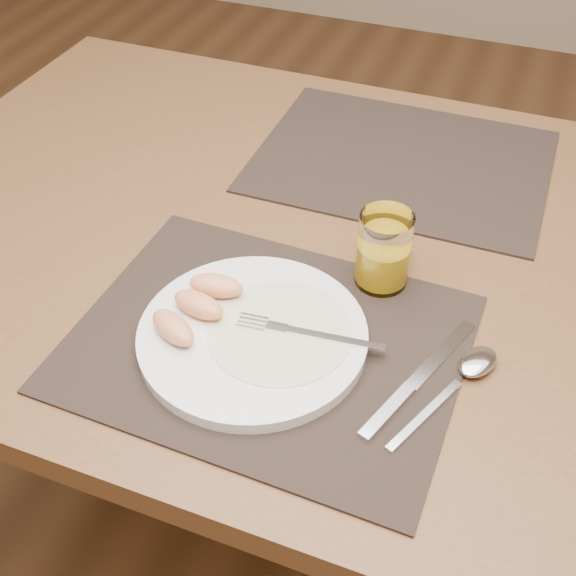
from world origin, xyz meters
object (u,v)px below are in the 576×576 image
Objects in this scene: table at (340,284)px; fork at (297,331)px; plate at (253,336)px; spoon at (470,369)px; knife at (411,387)px; placemat_far at (402,161)px; juice_glass at (383,253)px; placemat_near at (267,342)px.

fork is at bearing -87.58° from table.
plate reaches higher than spoon.
fork is at bearing 171.86° from knife.
plate is at bearing -100.18° from table.
placemat_far is 4.43× the size of juice_glass.
placemat_near is at bearing -122.14° from juice_glass.
fork is 0.20m from spoon.
juice_glass is (-0.08, 0.16, 0.04)m from knife.
spoon reaches higher than knife.
placemat_far reaches higher than table.
fork reaches higher than placemat_near.
placemat_near is at bearing -170.88° from spoon.
placemat_near is 1.00× the size of placemat_far.
juice_glass reaches higher than fork.
juice_glass reaches higher than placemat_near.
placemat_near is 0.44m from placemat_far.
juice_glass is (0.10, 0.15, 0.05)m from placemat_near.
plate is 0.25m from spoon.
placemat_far is at bearing 114.26° from spoon.
plate is 1.47× the size of spoon.
placemat_near is at bearing -160.74° from fork.
spoon is (0.18, -0.40, 0.01)m from placemat_far.
placemat_near reaches higher than table.
table is at bearing 83.78° from placemat_near.
placemat_far is 0.43m from fork.
placemat_near is 4.43× the size of juice_glass.
placemat_far is 2.11× the size of knife.
table is 0.24m from placemat_far.
knife reaches higher than table.
juice_glass is at bearing -43.71° from table.
knife is at bearing -56.61° from table.
fork is 0.95× the size of spoon.
knife is (0.14, -0.02, -0.02)m from fork.
plate is 0.19m from knife.
juice_glass is (-0.14, 0.11, 0.04)m from spoon.
table is at bearing 92.42° from fork.
placemat_far is at bearing 98.90° from juice_glass.
placemat_near is (-0.02, -0.22, 0.09)m from table.
plate is (-0.02, -0.00, 0.01)m from placemat_near.
table is 7.99× the size of fork.
knife is 2.09× the size of juice_glass.
plate is at bearing -170.43° from spoon.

